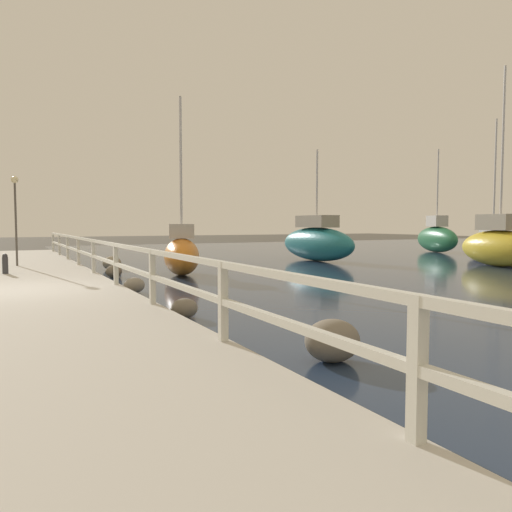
% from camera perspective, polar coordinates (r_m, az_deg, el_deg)
% --- Properties ---
extents(ground_plane, '(120.00, 120.00, 0.00)m').
position_cam_1_polar(ground_plane, '(12.25, -25.48, -4.92)').
color(ground_plane, '#4C473D').
extents(dock_walkway, '(4.45, 36.00, 0.30)m').
position_cam_1_polar(dock_walkway, '(12.23, -25.50, -4.22)').
color(dock_walkway, beige).
rests_on(dock_walkway, ground).
extents(railing, '(0.10, 32.50, 0.99)m').
position_cam_1_polar(railing, '(12.38, -15.74, -0.02)').
color(railing, silver).
rests_on(railing, dock_walkway).
extents(boulder_water_edge, '(0.73, 0.66, 0.55)m').
position_cam_1_polar(boulder_water_edge, '(6.51, 8.71, -9.53)').
color(boulder_water_edge, slate).
rests_on(boulder_water_edge, ground).
extents(boulder_near_dock, '(0.54, 0.48, 0.40)m').
position_cam_1_polar(boulder_near_dock, '(17.03, -15.94, -1.69)').
color(boulder_near_dock, slate).
rests_on(boulder_near_dock, ground).
extents(boulder_far_strip, '(0.70, 0.63, 0.53)m').
position_cam_1_polar(boulder_far_strip, '(19.80, -16.15, -0.78)').
color(boulder_far_strip, gray).
rests_on(boulder_far_strip, ground).
extents(boulder_upstream, '(0.50, 0.45, 0.38)m').
position_cam_1_polar(boulder_upstream, '(9.43, -8.19, -5.93)').
color(boulder_upstream, slate).
rests_on(boulder_upstream, ground).
extents(boulder_mid_strip, '(0.53, 0.48, 0.40)m').
position_cam_1_polar(boulder_mid_strip, '(13.06, -13.74, -3.27)').
color(boulder_mid_strip, gray).
rests_on(boulder_mid_strip, ground).
extents(mooring_bollard, '(0.16, 0.16, 0.59)m').
position_cam_1_polar(mooring_bollard, '(16.26, -26.74, -0.78)').
color(mooring_bollard, '#333338').
rests_on(mooring_bollard, dock_walkway).
extents(dock_lamp, '(0.25, 0.25, 3.10)m').
position_cam_1_polar(dock_lamp, '(19.17, -25.81, 5.64)').
color(dock_lamp, '#514C47').
rests_on(dock_lamp, dock_walkway).
extents(sailboat_orange, '(2.02, 3.25, 6.03)m').
position_cam_1_polar(sailboat_orange, '(17.25, -8.50, 0.20)').
color(sailboat_orange, orange).
rests_on(sailboat_orange, water_surface).
extents(sailboat_yellow, '(2.20, 4.26, 8.12)m').
position_cam_1_polar(sailboat_yellow, '(22.87, 26.09, 1.16)').
color(sailboat_yellow, gold).
rests_on(sailboat_yellow, water_surface).
extents(sailboat_teal, '(1.58, 5.77, 5.23)m').
position_cam_1_polar(sailboat_teal, '(23.80, 6.93, 1.61)').
color(sailboat_teal, '#1E707A').
rests_on(sailboat_teal, water_surface).
extents(sailboat_green, '(2.80, 4.97, 6.32)m').
position_cam_1_polar(sailboat_green, '(32.84, 19.93, 1.98)').
color(sailboat_green, '#236B42').
rests_on(sailboat_green, water_surface).
extents(sailboat_black, '(1.86, 3.97, 7.02)m').
position_cam_1_polar(sailboat_black, '(28.20, 25.45, 1.18)').
color(sailboat_black, black).
rests_on(sailboat_black, water_surface).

